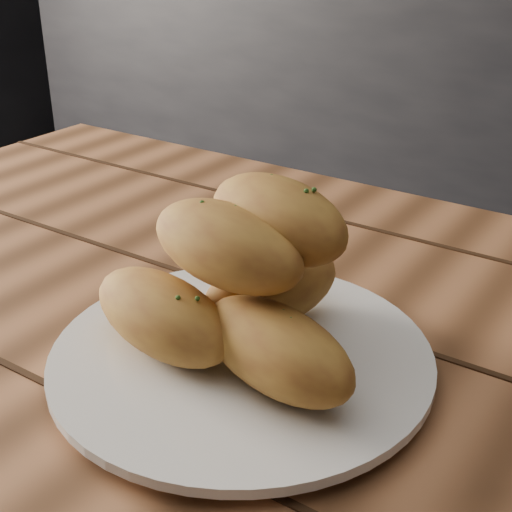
# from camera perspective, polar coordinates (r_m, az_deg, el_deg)

# --- Properties ---
(counter) EXTENTS (2.80, 0.60, 0.90)m
(counter) POSITION_cam_1_polar(r_m,az_deg,el_deg) (2.12, 17.01, 7.78)
(counter) COLOR black
(counter) RESTS_ON ground
(plate) EXTENTS (0.29, 0.29, 0.02)m
(plate) POSITION_cam_1_polar(r_m,az_deg,el_deg) (0.55, -1.17, -8.26)
(plate) COLOR white
(plate) RESTS_ON table
(bread_rolls) EXTENTS (0.24, 0.20, 0.13)m
(bread_rolls) POSITION_cam_1_polar(r_m,az_deg,el_deg) (0.52, -1.18, -2.26)
(bread_rolls) COLOR #B58732
(bread_rolls) RESTS_ON plate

